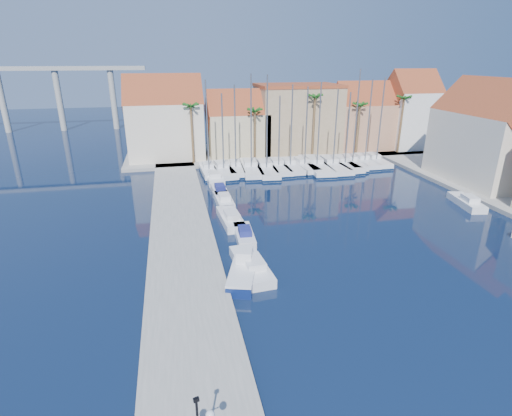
{
  "coord_description": "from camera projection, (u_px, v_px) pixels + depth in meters",
  "views": [
    {
      "loc": [
        -9.38,
        -21.09,
        16.3
      ],
      "look_at": [
        -1.97,
        13.3,
        3.0
      ],
      "focal_mm": 28.0,
      "sensor_mm": 36.0,
      "label": 1
    }
  ],
  "objects": [
    {
      "name": "sailboat_11",
      "position": [
        351.0,
        162.0,
        63.58
      ],
      "size": [
        3.14,
        9.2,
        14.79
      ],
      "rotation": [
        0.0,
        0.0,
        -0.08
      ],
      "color": "white",
      "rests_on": "ground"
    },
    {
      "name": "sailboat_2",
      "position": [
        236.0,
        168.0,
        60.3
      ],
      "size": [
        2.78,
        8.42,
        12.76
      ],
      "rotation": [
        0.0,
        0.0,
        -0.07
      ],
      "color": "white",
      "rests_on": "ground"
    },
    {
      "name": "palm_1",
      "position": [
        255.0,
        112.0,
        63.21
      ],
      "size": [
        2.6,
        2.6,
        9.15
      ],
      "color": "brown",
      "rests_on": "shore_north"
    },
    {
      "name": "sailboat_12",
      "position": [
        363.0,
        161.0,
        64.34
      ],
      "size": [
        2.55,
        8.54,
        13.27
      ],
      "rotation": [
        0.0,
        0.0,
        -0.04
      ],
      "color": "white",
      "rests_on": "ground"
    },
    {
      "name": "motorboat_west_0",
      "position": [
        252.0,
        265.0,
        32.32
      ],
      "size": [
        2.68,
        6.71,
        1.4
      ],
      "rotation": [
        0.0,
        0.0,
        0.09
      ],
      "color": "white",
      "rests_on": "ground"
    },
    {
      "name": "sailboat_3",
      "position": [
        251.0,
        168.0,
        60.42
      ],
      "size": [
        3.65,
        10.77,
        14.23
      ],
      "rotation": [
        0.0,
        0.0,
        -0.08
      ],
      "color": "white",
      "rests_on": "ground"
    },
    {
      "name": "shore_north",
      "position": [
        280.0,
        152.0,
        72.67
      ],
      "size": [
        54.0,
        16.0,
        0.5
      ],
      "primitive_type": "cube",
      "color": "gray",
      "rests_on": "ground"
    },
    {
      "name": "palm_3",
      "position": [
        360.0,
        107.0,
        66.59
      ],
      "size": [
        2.6,
        2.6,
        9.65
      ],
      "color": "brown",
      "rests_on": "shore_north"
    },
    {
      "name": "building_2",
      "position": [
        297.0,
        118.0,
        71.14
      ],
      "size": [
        14.2,
        10.2,
        11.5
      ],
      "color": "#9E8761",
      "rests_on": "shore_north"
    },
    {
      "name": "sailboat_1",
      "position": [
        223.0,
        170.0,
        59.55
      ],
      "size": [
        3.35,
        9.87,
        11.66
      ],
      "rotation": [
        0.0,
        0.0,
        0.08
      ],
      "color": "white",
      "rests_on": "ground"
    },
    {
      "name": "quay_west",
      "position": [
        182.0,
        240.0,
        37.38
      ],
      "size": [
        6.0,
        77.0,
        0.5
      ],
      "primitive_type": "cube",
      "color": "gray",
      "rests_on": "ground"
    },
    {
      "name": "building_6",
      "position": [
        489.0,
        136.0,
        52.84
      ],
      "size": [
        9.0,
        14.3,
        13.5
      ],
      "color": "beige",
      "rests_on": "shore_east"
    },
    {
      "name": "sailboat_8",
      "position": [
        316.0,
        165.0,
        62.09
      ],
      "size": [
        4.04,
        11.98,
        13.01
      ],
      "rotation": [
        0.0,
        0.0,
        -0.08
      ],
      "color": "white",
      "rests_on": "ground"
    },
    {
      "name": "ground",
      "position": [
        326.0,
        315.0,
        26.89
      ],
      "size": [
        260.0,
        260.0,
        0.0
      ],
      "primitive_type": "plane",
      "color": "black",
      "rests_on": "ground"
    },
    {
      "name": "sailboat_6",
      "position": [
        289.0,
        166.0,
        61.48
      ],
      "size": [
        2.47,
        8.96,
        12.71
      ],
      "rotation": [
        0.0,
        0.0,
        0.01
      ],
      "color": "white",
      "rests_on": "ground"
    },
    {
      "name": "building_0",
      "position": [
        165.0,
        121.0,
        65.6
      ],
      "size": [
        12.3,
        9.0,
        13.5
      ],
      "color": "beige",
      "rests_on": "shore_north"
    },
    {
      "name": "palm_4",
      "position": [
        404.0,
        100.0,
        67.83
      ],
      "size": [
        2.6,
        2.6,
        10.65
      ],
      "color": "brown",
      "rests_on": "shore_north"
    },
    {
      "name": "sailboat_0",
      "position": [
        209.0,
        170.0,
        59.03
      ],
      "size": [
        2.47,
        8.3,
        13.5
      ],
      "rotation": [
        0.0,
        0.0,
        0.03
      ],
      "color": "white",
      "rests_on": "ground"
    },
    {
      "name": "motorboat_west_4",
      "position": [
        220.0,
        190.0,
        50.61
      ],
      "size": [
        1.81,
        5.29,
        1.4
      ],
      "rotation": [
        0.0,
        0.0,
        0.02
      ],
      "color": "white",
      "rests_on": "ground"
    },
    {
      "name": "motorboat_west_5",
      "position": [
        214.0,
        177.0,
        56.2
      ],
      "size": [
        2.35,
        6.78,
        1.4
      ],
      "rotation": [
        0.0,
        0.0,
        0.03
      ],
      "color": "white",
      "rests_on": "ground"
    },
    {
      "name": "building_1",
      "position": [
        237.0,
        126.0,
        68.4
      ],
      "size": [
        10.3,
        8.0,
        11.0
      ],
      "color": "#C1B288",
      "rests_on": "shore_north"
    },
    {
      "name": "sailboat_13",
      "position": [
        375.0,
        160.0,
        64.83
      ],
      "size": [
        2.54,
        8.49,
        13.51
      ],
      "rotation": [
        0.0,
        0.0,
        -0.04
      ],
      "color": "white",
      "rests_on": "ground"
    },
    {
      "name": "sailboat_7",
      "position": [
        303.0,
        165.0,
        61.97
      ],
      "size": [
        3.01,
        8.98,
        12.41
      ],
      "rotation": [
        0.0,
        0.0,
        0.08
      ],
      "color": "white",
      "rests_on": "ground"
    },
    {
      "name": "palm_2",
      "position": [
        315.0,
        99.0,
        64.52
      ],
      "size": [
        2.6,
        2.6,
        11.15
      ],
      "color": "brown",
      "rests_on": "shore_north"
    },
    {
      "name": "viaduct",
      "position": [
        33.0,
        86.0,
        90.56
      ],
      "size": [
        48.0,
        2.2,
        14.45
      ],
      "color": "#9E9E99",
      "rests_on": "ground"
    },
    {
      "name": "motorboat_west_2",
      "position": [
        231.0,
        218.0,
        41.8
      ],
      "size": [
        2.36,
        6.27,
        1.4
      ],
      "rotation": [
        0.0,
        0.0,
        0.06
      ],
      "color": "white",
      "rests_on": "ground"
    },
    {
      "name": "building_3",
      "position": [
        361.0,
        119.0,
        72.73
      ],
      "size": [
        10.3,
        8.0,
        12.0
      ],
      "color": "tan",
      "rests_on": "shore_north"
    },
    {
      "name": "palm_0",
      "position": [
        191.0,
        108.0,
        60.91
      ],
      "size": [
        2.6,
        2.6,
        10.15
      ],
      "color": "brown",
      "rests_on": "shore_north"
    },
    {
      "name": "motorboat_west_1",
      "position": [
        244.0,
        235.0,
        37.94
      ],
      "size": [
        1.88,
        5.12,
        1.4
      ],
      "rotation": [
        0.0,
        0.0,
        -0.05
      ],
      "color": "white",
      "rests_on": "ground"
    },
    {
      "name": "motorboat_east_1",
      "position": [
        467.0,
        202.0,
        46.6
      ],
      "size": [
        2.83,
        6.02,
        1.4
      ],
      "rotation": [
        0.0,
        0.0,
        -0.17
      ],
      "color": "white",
      "rests_on": "ground"
    },
    {
      "name": "motorboat_west_3",
      "position": [
        224.0,
        200.0,
        47.12
      ],
      "size": [
        1.93,
        5.63,
        1.4
      ],
      "rotation": [
        0.0,
        0.0,
        0.03
      ],
      "color": "white",
      "rests_on": "ground"
    },
    {
      "name": "fishing_boat",
      "position": [
        243.0,
        271.0,
        31.24
      ],
      "size": [
        3.5,
        5.99,
        1.99
      ],
      "rotation": [
        0.0,
        0.0,
        -0.3
      ],
      "color": "navy",
      "rests_on": "ground"
    },
    {
      "name": "sailboat_9",
      "position": [
        331.0,
        165.0,
        62.3
      ],
      "size": [
        3.02,
        11.09,
        11.98
      ],
      "rotation": [
        0.0,
        0.0,
        -0.01
      ],
      "color": "white",
      "rests_on": "ground"
    },
    {
      "name": "sailboat_4",
      "position": [
        266.0,
        169.0,
        60.03
      ],
      "size": [
        3.44,
        10.53,
        14.16
      ],
      "rotation": [
        0.0,
        0.0,
        -0.07
      ],
      "color": "white",
      "rests_on": "ground"
    },
    {
      "name": "building_4",
      "position": [
        410.0,
        112.0,
        73.19
      ],
      "size": [
        8.3,
        8.0,
        14.0
      ],
      "color": "white",
      "rests_on": "shore_north"
    },
    {
      "name": "sailboat_5",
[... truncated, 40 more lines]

